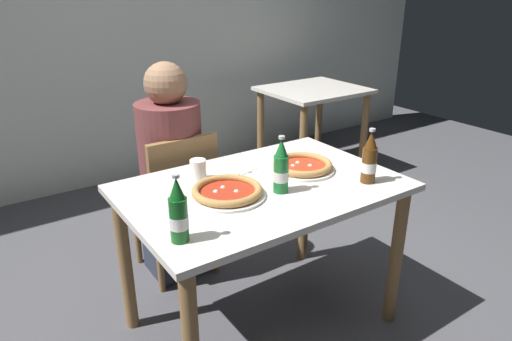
% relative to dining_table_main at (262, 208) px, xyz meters
% --- Properties ---
extents(ground_plane, '(8.00, 8.00, 0.00)m').
position_rel_dining_table_main_xyz_m(ground_plane, '(0.00, 0.00, -0.64)').
color(ground_plane, '#4C4C51').
extents(back_wall_tiled, '(7.00, 0.10, 2.60)m').
position_rel_dining_table_main_xyz_m(back_wall_tiled, '(0.00, 2.20, 0.66)').
color(back_wall_tiled, silver).
rests_on(back_wall_tiled, ground_plane).
extents(dining_table_main, '(1.20, 0.80, 0.75)m').
position_rel_dining_table_main_xyz_m(dining_table_main, '(0.00, 0.00, 0.00)').
color(dining_table_main, silver).
rests_on(dining_table_main, ground_plane).
extents(chair_behind_table, '(0.40, 0.40, 0.85)m').
position_rel_dining_table_main_xyz_m(chair_behind_table, '(-0.14, 0.61, -0.15)').
color(chair_behind_table, olive).
rests_on(chair_behind_table, ground_plane).
extents(diner_seated, '(0.34, 0.34, 1.21)m').
position_rel_dining_table_main_xyz_m(diner_seated, '(-0.14, 0.66, -0.05)').
color(diner_seated, '#2D3342').
rests_on(diner_seated, ground_plane).
extents(dining_table_background, '(0.80, 0.70, 0.75)m').
position_rel_dining_table_main_xyz_m(dining_table_background, '(1.49, 1.38, -0.04)').
color(dining_table_background, silver).
rests_on(dining_table_background, ground_plane).
extents(pizza_margherita_near, '(0.32, 0.32, 0.04)m').
position_rel_dining_table_main_xyz_m(pizza_margherita_near, '(-0.19, -0.02, 0.13)').
color(pizza_margherita_near, white).
rests_on(pizza_margherita_near, dining_table_main).
extents(pizza_marinara_far, '(0.30, 0.30, 0.04)m').
position_rel_dining_table_main_xyz_m(pizza_marinara_far, '(0.25, 0.03, 0.14)').
color(pizza_marinara_far, white).
rests_on(pizza_marinara_far, dining_table_main).
extents(beer_bottle_left, '(0.07, 0.07, 0.25)m').
position_rel_dining_table_main_xyz_m(beer_bottle_left, '(0.02, -0.10, 0.22)').
color(beer_bottle_left, '#196B2D').
rests_on(beer_bottle_left, dining_table_main).
extents(beer_bottle_center, '(0.07, 0.07, 0.25)m').
position_rel_dining_table_main_xyz_m(beer_bottle_center, '(-0.50, -0.23, 0.22)').
color(beer_bottle_center, '#14591E').
rests_on(beer_bottle_center, dining_table_main).
extents(beer_bottle_right, '(0.07, 0.07, 0.25)m').
position_rel_dining_table_main_xyz_m(beer_bottle_right, '(0.40, -0.24, 0.22)').
color(beer_bottle_right, '#512D0F').
rests_on(beer_bottle_right, dining_table_main).
extents(napkin_with_cutlery, '(0.22, 0.22, 0.01)m').
position_rel_dining_table_main_xyz_m(napkin_with_cutlery, '(-0.03, 0.23, 0.12)').
color(napkin_with_cutlery, white).
rests_on(napkin_with_cutlery, dining_table_main).
extents(paper_cup, '(0.07, 0.07, 0.09)m').
position_rel_dining_table_main_xyz_m(paper_cup, '(-0.21, 0.21, 0.16)').
color(paper_cup, white).
rests_on(paper_cup, dining_table_main).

